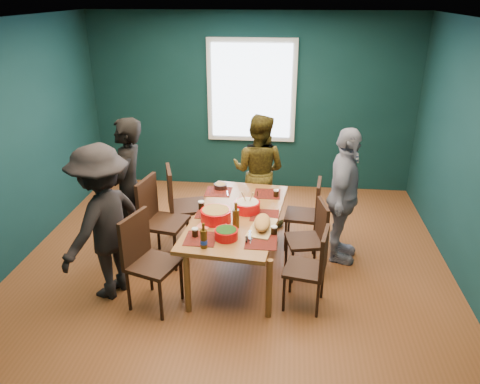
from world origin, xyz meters
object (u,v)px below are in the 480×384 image
Objects in this scene: person_far_left at (129,189)px; bowl_salad at (216,215)px; chair_left_far at (179,200)px; bowl_herbs at (226,234)px; chair_left_near at (145,254)px; chair_left_mid at (157,214)px; person_right at (344,197)px; chair_right_mid at (313,234)px; bowl_dumpling at (247,206)px; chair_right_near at (313,263)px; person_back at (259,171)px; dining_table at (237,220)px; cutting_board at (262,224)px; chair_right_far at (309,209)px; person_near_left at (103,223)px.

person_far_left reaches higher than bowl_salad.
chair_left_far is 1.33m from bowl_herbs.
chair_left_near reaches higher than bowl_herbs.
person_right is (2.12, 0.25, 0.21)m from chair_left_mid.
chair_left_mid is 1.79m from chair_right_mid.
bowl_dumpling is at bearing 115.38° from person_right.
bowl_dumpling reaches higher than chair_right_mid.
person_back reaches higher than chair_right_near.
chair_left_mid is 0.63× the size of person_right.
dining_table is 0.95m from chair_left_mid.
bowl_salad is at bearing -138.60° from bowl_dumpling.
cutting_board is (1.58, -0.52, -0.09)m from person_far_left.
bowl_herbs is (0.16, -0.37, -0.02)m from bowl_salad.
chair_right_near is at bearing 171.30° from person_right.
person_back is (0.98, 1.91, 0.19)m from chair_left_near.
person_right reaches higher than bowl_dumpling.
chair_left_near is 0.64× the size of person_back.
chair_right_far is 1.02× the size of chair_right_mid.
chair_left_mid is 1.17× the size of chair_right_mid.
chair_left_far is at bearing -172.47° from chair_right_far.
chair_left_far is 0.59× the size of person_far_left.
person_right is 2.64m from person_near_left.
chair_left_mid is at bearing 172.40° from cutting_board.
person_near_left reaches higher than chair_right_mid.
cutting_board is (0.29, -0.31, 0.12)m from dining_table.
person_back is at bearing 163.12° from person_near_left.
chair_right_mid is at bearing -8.09° from bowl_dumpling.
person_far_left is at bearing 173.93° from chair_left_mid.
person_near_left is at bearing -144.74° from chair_right_far.
chair_left_near is 1.82m from chair_right_mid.
bowl_salad is at bearing 66.47° from person_far_left.
person_back is at bearing 121.41° from chair_right_near.
person_right is (0.36, -0.23, 0.29)m from chair_right_far.
chair_left_near is at bearing 94.64° from person_near_left.
person_near_left is 5.66× the size of bowl_dumpling.
person_right is 4.92× the size of bowl_salad.
bowl_salad is (-0.36, -1.36, -0.00)m from person_back.
chair_left_far is at bearing 106.20° from chair_left_near.
bowl_salad is (0.74, -0.30, 0.17)m from chair_left_mid.
person_back is at bearing 81.41° from chair_left_near.
cutting_board is at bearing -13.96° from bowl_salad.
chair_left_mid is 1.06m from bowl_dumpling.
chair_left_near is 0.85m from bowl_salad.
person_back is (0.15, 1.18, 0.14)m from dining_table.
cutting_board reaches higher than bowl_herbs.
person_far_left reaches higher than chair_left_far.
person_far_left is at bearing 148.39° from bowl_herbs.
chair_left_mid is 0.81m from bowl_salad.
person_right is at bearing 35.56° from chair_right_mid.
person_near_left is at bearing 66.83° from person_back.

